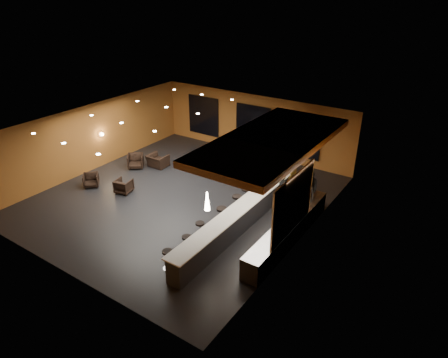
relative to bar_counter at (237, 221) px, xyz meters
The scene contains 36 objects.
floor 3.82m from the bar_counter, 164.68° to the left, with size 12.00×13.00×0.10m, color black.
ceiling 4.86m from the bar_counter, 164.68° to the left, with size 12.00×13.00×0.10m, color black.
wall_back 8.48m from the bar_counter, 115.80° to the left, with size 12.00×0.10×3.50m, color #A56024.
wall_front 6.76m from the bar_counter, 123.33° to the right, with size 12.00×0.10×3.50m, color #A56024.
wall_left 9.83m from the bar_counter, behind, with size 0.10×13.00×3.50m, color #A56024.
wall_right 2.88m from the bar_counter, 22.62° to the left, with size 0.10×13.00×3.50m, color #A56024.
wood_soffit 3.51m from the bar_counter, 80.07° to the left, with size 3.60×8.00×0.28m, color #96592B.
window_left 10.39m from the bar_counter, 133.86° to the left, with size 2.20×0.06×2.40m, color black.
window_center 8.37m from the bar_counter, 116.13° to the left, with size 2.20×0.06×2.40m, color black.
window_right 7.56m from the bar_counter, 94.99° to the left, with size 2.20×0.06×2.40m, color black.
tile_backsplash 2.75m from the bar_counter, ahead, with size 0.06×3.20×2.40m, color white.
bar_counter is the anchor object (origin of this frame).
bar_top 0.52m from the bar_counter, ahead, with size 0.78×8.10×0.05m, color silver.
prep_counter 2.06m from the bar_counter, 14.04° to the left, with size 0.70×6.00×0.86m, color black.
prep_top 2.10m from the bar_counter, 14.04° to the left, with size 0.72×6.00×0.03m, color silver.
wall_shelf_lower 2.44m from the bar_counter, ahead, with size 0.30×1.50×0.03m, color silver.
wall_shelf_upper 2.67m from the bar_counter, ahead, with size 0.30×1.50×0.03m, color silver.
column 4.77m from the bar_counter, 90.00° to the left, with size 0.60×0.60×3.50m, color olive.
wall_sconce 9.73m from the bar_counter, behind, with size 0.22×0.22×0.22m, color #FFE5B2.
pendant_0 2.72m from the bar_counter, 90.00° to the right, with size 0.20×0.20×0.70m, color white.
pendant_1 1.92m from the bar_counter, 90.00° to the left, with size 0.20×0.20×0.70m, color white.
pendant_2 3.52m from the bar_counter, 90.00° to the left, with size 0.20×0.20×0.70m, color white.
staff_a 2.99m from the bar_counter, 80.34° to the left, with size 0.56×0.37×1.53m, color black.
staff_b 3.98m from the bar_counter, 67.83° to the left, with size 0.82×0.64×1.70m, color black.
staff_c 3.36m from the bar_counter, 61.31° to the left, with size 0.91×0.59×1.86m, color black.
armchair_a 8.15m from the bar_counter, behind, with size 0.70×0.72×0.66m, color black.
armchair_b 6.32m from the bar_counter, behind, with size 0.72×0.74×0.67m, color black.
armchair_c 8.19m from the bar_counter, 164.50° to the left, with size 0.81×0.84×0.76m, color black.
armchair_d 7.59m from the bar_counter, 157.05° to the left, with size 1.04×0.91×0.68m, color black.
bar_stool_0 3.44m from the bar_counter, 102.75° to the right, with size 0.39×0.39×0.77m.
bar_stool_1 2.40m from the bar_counter, 108.92° to the right, with size 0.38×0.38×0.74m.
bar_stool_2 1.55m from the bar_counter, 127.18° to the right, with size 0.37×0.37×0.73m.
bar_stool_3 0.74m from the bar_counter, behind, with size 0.44×0.44×0.86m.
bar_stool_4 1.42m from the bar_counter, 122.80° to the left, with size 0.44×0.44×0.86m.
bar_stool_5 2.33m from the bar_counter, 113.14° to the left, with size 0.39×0.39×0.76m.
bar_stool_6 3.52m from the bar_counter, 104.03° to the left, with size 0.38×0.38×0.75m.
Camera 1 is at (10.78, -12.59, 9.10)m, focal length 32.00 mm.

